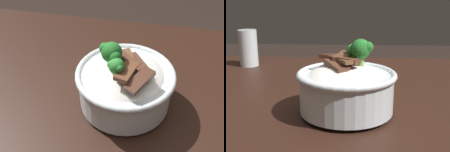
{
  "view_description": "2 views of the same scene",
  "coord_description": "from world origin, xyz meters",
  "views": [
    {
      "loc": [
        -0.12,
        0.3,
        1.2
      ],
      "look_at": [
        -0.04,
        -0.12,
        0.82
      ],
      "focal_mm": 42.16,
      "sensor_mm": 36.0,
      "label": 1
    },
    {
      "loc": [
        -0.06,
        -0.7,
        1.02
      ],
      "look_at": [
        -0.09,
        -0.06,
        0.84
      ],
      "focal_mm": 49.6,
      "sensor_mm": 36.0,
      "label": 2
    }
  ],
  "objects": [
    {
      "name": "dining_table",
      "position": [
        0.0,
        0.0,
        0.67
      ],
      "size": [
        1.15,
        0.9,
        0.77
      ],
      "color": "black",
      "rests_on": "ground"
    },
    {
      "name": "rice_bowl",
      "position": [
        -0.07,
        -0.1,
        0.83
      ],
      "size": [
        0.21,
        0.21,
        0.16
      ],
      "color": "silver",
      "rests_on": "dining_table"
    },
    {
      "name": "drinking_glass",
      "position": [
        -0.42,
        0.31,
        0.82
      ],
      "size": [
        0.06,
        0.06,
        0.12
      ],
      "color": "white",
      "rests_on": "dining_table"
    },
    {
      "name": "chopsticks_pair",
      "position": [
        -0.12,
        0.26,
        0.77
      ],
      "size": [
        0.18,
        0.16,
        0.01
      ],
      "color": "#28231E",
      "rests_on": "dining_table"
    }
  ]
}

